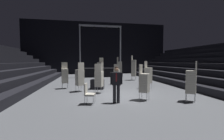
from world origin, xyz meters
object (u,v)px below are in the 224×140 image
Objects in this scene: stage_riser at (100,71)px; chair_stack_front_left at (80,77)px; chair_stack_rear_centre at (191,81)px; man_with_tie at (116,82)px; chair_stack_mid_centre at (144,82)px; chair_stack_mid_right at (119,69)px; chair_stack_aisle_left at (65,75)px; chair_stack_aisle_right at (134,68)px; chair_stack_rear_left at (117,74)px; loose_chair_near_man at (88,92)px; chair_stack_rear_right at (148,75)px; chair_stack_mid_left at (100,70)px; equipment_road_case at (97,84)px; chair_stack_front_right at (99,78)px.

chair_stack_front_left is at bearing -102.98° from stage_riser.
chair_stack_rear_centre is (3.23, -12.78, 0.31)m from stage_riser.
man_with_tie is 0.91× the size of chair_stack_front_left.
chair_stack_mid_right is at bearing -143.95° from chair_stack_mid_centre.
stage_riser is 12.18m from chair_stack_mid_centre.
chair_stack_mid_right is at bearing -151.26° from chair_stack_aisle_left.
chair_stack_rear_centre is at bearing -75.83° from stage_riser.
chair_stack_rear_centre is at bearing 112.96° from chair_stack_mid_centre.
chair_stack_aisle_right reaches higher than chair_stack_mid_centre.
chair_stack_rear_left is 0.67× the size of chair_stack_aisle_right.
chair_stack_mid_centre is at bearing 109.85° from loose_chair_near_man.
loose_chair_near_man is (-1.67, -12.36, -0.14)m from stage_riser.
chair_stack_mid_left is at bearing -98.49° from chair_stack_rear_right.
stage_riser is 6.69× the size of loose_chair_near_man.
chair_stack_aisle_right is at bearing 164.06° from loose_chair_near_man.
chair_stack_front_left is 0.79× the size of chair_stack_mid_right.
chair_stack_rear_left is at bearing 159.40° from chair_stack_mid_left.
equipment_road_case is (-4.22, 4.05, -0.65)m from chair_stack_rear_centre.
chair_stack_mid_right is (2.65, 6.10, 0.29)m from chair_stack_front_right.
loose_chair_near_man is (-4.76, -7.93, -0.75)m from chair_stack_aisle_right.
stage_riser is at bearing 123.65° from chair_stack_rear_left.
chair_stack_aisle_left is at bearing 164.85° from chair_stack_front_right.
chair_stack_front_right is 0.95× the size of chair_stack_aisle_left.
chair_stack_aisle_right reaches higher than chair_stack_mid_right.
man_with_tie is at bearing 126.44° from chair_stack_rear_centre.
chair_stack_front_right is at bearing -59.59° from chair_stack_front_left.
man_with_tie is 5.73m from chair_stack_rear_left.
chair_stack_front_right and chair_stack_mid_centre have the same top height.
chair_stack_mid_right is at bearing -67.61° from stage_riser.
chair_stack_aisle_left is 4.48m from loose_chair_near_man.
loose_chair_near_man is at bearing 116.12° from chair_stack_mid_left.
chair_stack_mid_centre is (1.10, -12.12, 0.23)m from stage_riser.
equipment_road_case is at bearing 115.07° from chair_stack_front_right.
chair_stack_aisle_right is at bearing 46.52° from equipment_road_case.
chair_stack_mid_centre is 1.99× the size of equipment_road_case.
equipment_road_case is at bearing -96.50° from stage_riser.
man_with_tie is at bearing -91.77° from stage_riser.
chair_stack_aisle_right is at bearing -154.52° from chair_stack_mid_centre.
chair_stack_mid_left is 7.34m from chair_stack_mid_centre.
chair_stack_aisle_right is at bearing 73.05° from chair_stack_rear_left.
chair_stack_mid_right is at bearing -123.57° from chair_stack_rear_right.
chair_stack_rear_right is at bearing -74.39° from stage_riser.
chair_stack_rear_right is (0.92, -5.21, -0.21)m from chair_stack_mid_right.
stage_riser is at bearing -79.20° from man_with_tie.
chair_stack_rear_centre is at bearing 30.35° from chair_stack_aisle_right.
chair_stack_aisle_left is (-4.37, 3.94, 0.04)m from chair_stack_mid_centre.
chair_stack_rear_centre is at bearing 133.23° from chair_stack_aisle_left.
stage_riser is 10.17m from chair_stack_front_right.
man_with_tie is at bearing 5.90° from chair_stack_aisle_right.
chair_stack_rear_right is at bearing -167.07° from chair_stack_mid_centre.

